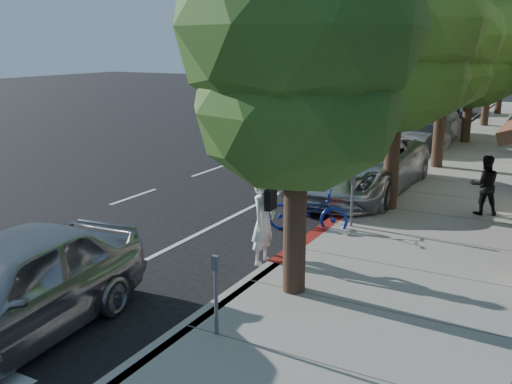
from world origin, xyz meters
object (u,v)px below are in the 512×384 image
Objects in this scene: street_tree_0 at (298,35)px; street_tree_1 at (400,26)px; pedestrian at (484,185)px; street_tree_5 at (505,38)px; dark_sedan at (420,135)px; street_tree_4 at (492,41)px; bicycle at (307,211)px; cyclist at (264,221)px; dark_suv_far at (443,102)px; silver_suv at (358,165)px; street_tree_3 at (474,38)px; near_car_a at (5,291)px; white_pickup at (431,124)px; street_tree_2 at (447,39)px.

street_tree_0 is 6.01m from street_tree_1.
street_tree_0 reaches higher than pedestrian.
street_tree_1 is 24.00m from street_tree_5.
street_tree_5 is 15.18m from dark_sedan.
street_tree_5 reaches higher than street_tree_4.
street_tree_4 is 20.91m from bicycle.
street_tree_1 is 6.32m from cyclist.
street_tree_1 is at bearing -87.92° from dark_suv_far.
street_tree_1 is 4.24× the size of cyclist.
cyclist is (-1.26, -4.78, -3.93)m from street_tree_1.
cyclist reaches higher than silver_suv.
street_tree_3 is 5.02× the size of pedestrian.
street_tree_0 is 1.70× the size of dark_sedan.
street_tree_4 is 1.47× the size of near_car_a.
white_pickup is at bearing -13.47° from bicycle.
street_tree_5 is 1.81× the size of dark_sedan.
white_pickup is at bearing 80.55° from near_car_a.
street_tree_2 is at bearing 73.37° from near_car_a.
street_tree_0 is at bearing -90.00° from street_tree_4.
dark_suv_far is (-1.70, 21.25, -0.10)m from silver_suv.
near_car_a is at bearing -95.68° from dark_suv_far.
street_tree_5 reaches higher than street_tree_3.
dark_sedan is 19.00m from near_car_a.
street_tree_1 reaches higher than dark_suv_far.
white_pickup is at bearing -104.60° from street_tree_4.
street_tree_0 is 18.00m from street_tree_3.
street_tree_2 is 1.68× the size of dark_sedan.
street_tree_4 reaches higher than street_tree_0.
street_tree_3 reaches higher than silver_suv.
street_tree_1 is 1.54× the size of near_car_a.
near_car_a is at bearing 151.20° from bicycle.
bicycle is (-0.04, 2.30, -0.39)m from cyclist.
dark_sedan is at bearing -95.49° from street_tree_5.
street_tree_0 reaches higher than cyclist.
street_tree_0 reaches higher than dark_suv_far.
street_tree_0 reaches higher than silver_suv.
silver_suv is (-1.40, -16.50, -3.61)m from street_tree_4.
street_tree_1 is at bearing -14.66° from cyclist.
silver_suv is 1.14× the size of white_pickup.
dark_sedan is at bearing -90.09° from pedestrian.
street_tree_0 reaches higher than bicycle.
street_tree_5 is (0.00, 12.00, 0.08)m from street_tree_3.
dark_sedan is 9.56m from pedestrian.
street_tree_1 is at bearing -80.04° from dark_sedan.
street_tree_3 reaches higher than pedestrian.
silver_suv is at bearing -36.50° from pedestrian.
pedestrian is (2.26, 0.59, -3.92)m from street_tree_1.
street_tree_4 reaches higher than dark_suv_far.
street_tree_0 is at bearing -88.03° from white_pickup.
silver_suv is 10.58m from white_pickup.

